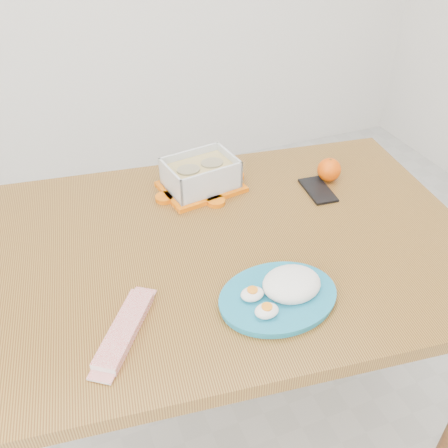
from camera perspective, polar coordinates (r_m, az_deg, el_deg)
name	(u,v)px	position (r m, az deg, el deg)	size (l,w,h in m)	color
ground	(264,413)	(1.88, 4.55, -20.75)	(3.50, 3.50, 0.00)	#B7B7B2
dining_table	(224,266)	(1.38, 0.00, -4.85)	(1.44, 1.05, 0.75)	olive
food_container	(201,175)	(1.51, -2.68, 5.62)	(0.26, 0.21, 0.10)	orange
orange_fruit	(329,170)	(1.60, 11.93, 6.09)	(0.07, 0.07, 0.07)	#F35A04
rice_plate	(283,291)	(1.16, 6.70, -7.61)	(0.29, 0.29, 0.08)	teal
candy_bar	(125,329)	(1.11, -11.30, -11.73)	(0.22, 0.05, 0.02)	#B90A09
smartphone	(318,190)	(1.55, 10.68, 3.82)	(0.07, 0.14, 0.01)	black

